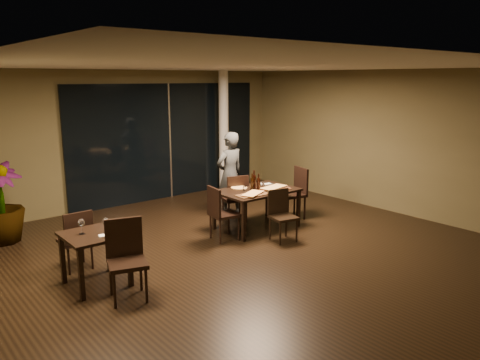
% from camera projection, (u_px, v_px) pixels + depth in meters
% --- Properties ---
extents(ground, '(8.00, 8.00, 0.00)m').
position_uv_depth(ground, '(243.00, 251.00, 7.79)').
color(ground, black).
rests_on(ground, ground).
extents(wall_back, '(8.00, 0.10, 3.00)m').
position_uv_depth(wall_back, '(128.00, 138.00, 10.53)').
color(wall_back, brown).
rests_on(wall_back, ground).
extents(wall_right, '(0.10, 8.00, 3.00)m').
position_uv_depth(wall_right, '(389.00, 141.00, 9.98)').
color(wall_right, brown).
rests_on(wall_right, ground).
extents(ceiling, '(8.00, 8.00, 0.04)m').
position_uv_depth(ceiling, '(244.00, 65.00, 7.15)').
color(ceiling, white).
rests_on(ceiling, wall_back).
extents(window_panel, '(5.00, 0.06, 2.70)m').
position_uv_depth(window_panel, '(169.00, 141.00, 11.11)').
color(window_panel, black).
rests_on(window_panel, ground).
extents(column, '(0.24, 0.24, 3.00)m').
position_uv_depth(column, '(224.00, 132.00, 11.71)').
color(column, silver).
rests_on(column, ground).
extents(main_table, '(1.50, 1.00, 0.75)m').
position_uv_depth(main_table, '(257.00, 194.00, 8.87)').
color(main_table, black).
rests_on(main_table, ground).
extents(side_table, '(0.80, 0.80, 0.75)m').
position_uv_depth(side_table, '(95.00, 242.00, 6.40)').
color(side_table, black).
rests_on(side_table, ground).
extents(chair_main_far, '(0.57, 0.57, 0.96)m').
position_uv_depth(chair_main_far, '(236.00, 196.00, 9.25)').
color(chair_main_far, black).
rests_on(chair_main_far, ground).
extents(chair_main_near, '(0.49, 0.49, 0.90)m').
position_uv_depth(chair_main_near, '(281.00, 212.00, 8.25)').
color(chair_main_near, black).
rests_on(chair_main_near, ground).
extents(chair_main_left, '(0.51, 0.51, 0.97)m').
position_uv_depth(chair_main_left, '(220.00, 211.00, 8.20)').
color(chair_main_left, black).
rests_on(chair_main_left, ground).
extents(chair_main_right, '(0.59, 0.59, 1.04)m').
position_uv_depth(chair_main_right, '(295.00, 190.00, 9.54)').
color(chair_main_right, black).
rests_on(chair_main_right, ground).
extents(chair_side_far, '(0.43, 0.43, 0.92)m').
position_uv_depth(chair_side_far, '(77.00, 237.00, 6.91)').
color(chair_side_far, black).
rests_on(chair_side_far, ground).
extents(chair_side_near, '(0.61, 0.61, 1.04)m').
position_uv_depth(chair_side_near, '(126.00, 255.00, 6.06)').
color(chair_side_near, black).
rests_on(chair_side_near, ground).
extents(diner, '(0.61, 0.41, 1.76)m').
position_uv_depth(diner, '(230.00, 174.00, 9.62)').
color(diner, '#2C2E31').
rests_on(diner, ground).
extents(pizza_board_left, '(0.63, 0.34, 0.01)m').
position_uv_depth(pizza_board_left, '(253.00, 195.00, 8.45)').
color(pizza_board_left, '#412714').
rests_on(pizza_board_left, main_table).
extents(pizza_board_right, '(0.69, 0.51, 0.01)m').
position_uv_depth(pizza_board_right, '(274.00, 188.00, 8.93)').
color(pizza_board_right, '#402314').
rests_on(pizza_board_right, main_table).
extents(oblong_pizza_left, '(0.53, 0.40, 0.02)m').
position_uv_depth(oblong_pizza_left, '(253.00, 194.00, 8.44)').
color(oblong_pizza_left, maroon).
rests_on(oblong_pizza_left, pizza_board_left).
extents(oblong_pizza_right, '(0.56, 0.33, 0.02)m').
position_uv_depth(oblong_pizza_right, '(274.00, 188.00, 8.93)').
color(oblong_pizza_right, maroon).
rests_on(oblong_pizza_right, pizza_board_right).
extents(round_pizza, '(0.30, 0.30, 0.01)m').
position_uv_depth(round_pizza, '(239.00, 188.00, 8.96)').
color(round_pizza, '#AF3D13').
rests_on(round_pizza, main_table).
extents(bottle_a, '(0.07, 0.07, 0.31)m').
position_uv_depth(bottle_a, '(252.00, 182.00, 8.83)').
color(bottle_a, black).
rests_on(bottle_a, main_table).
extents(bottle_b, '(0.07, 0.07, 0.30)m').
position_uv_depth(bottle_b, '(259.00, 182.00, 8.83)').
color(bottle_b, black).
rests_on(bottle_b, main_table).
extents(bottle_c, '(0.08, 0.08, 0.35)m').
position_uv_depth(bottle_c, '(254.00, 179.00, 8.92)').
color(bottle_c, black).
rests_on(bottle_c, main_table).
extents(tumbler_left, '(0.07, 0.07, 0.08)m').
position_uv_depth(tumbler_left, '(245.00, 189.00, 8.76)').
color(tumbler_left, white).
rests_on(tumbler_left, main_table).
extents(tumbler_right, '(0.08, 0.08, 0.09)m').
position_uv_depth(tumbler_right, '(262.00, 184.00, 9.11)').
color(tumbler_right, white).
rests_on(tumbler_right, main_table).
extents(napkin_near, '(0.18, 0.11, 0.01)m').
position_uv_depth(napkin_near, '(281.00, 187.00, 9.07)').
color(napkin_near, silver).
rests_on(napkin_near, main_table).
extents(napkin_far, '(0.19, 0.12, 0.01)m').
position_uv_depth(napkin_far, '(268.00, 184.00, 9.31)').
color(napkin_far, silver).
rests_on(napkin_far, main_table).
extents(wine_glass_a, '(0.09, 0.09, 0.20)m').
position_uv_depth(wine_glass_a, '(82.00, 227.00, 6.32)').
color(wine_glass_a, white).
rests_on(wine_glass_a, side_table).
extents(wine_glass_b, '(0.09, 0.09, 0.20)m').
position_uv_depth(wine_glass_b, '(106.00, 226.00, 6.36)').
color(wine_glass_b, white).
rests_on(wine_glass_b, side_table).
extents(side_napkin, '(0.20, 0.15, 0.01)m').
position_uv_depth(side_napkin, '(106.00, 235.00, 6.26)').
color(side_napkin, white).
rests_on(side_napkin, side_table).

